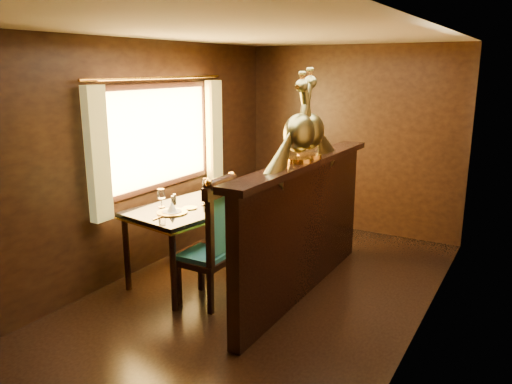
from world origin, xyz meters
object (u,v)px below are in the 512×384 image
at_px(peacock_right, 310,115).
at_px(chair_right, 286,219).
at_px(dining_table, 195,212).
at_px(peacock_left, 300,116).
at_px(chair_left, 215,238).

bearing_deg(peacock_right, chair_right, 144.54).
distance_m(dining_table, chair_right, 0.98).
relative_size(dining_table, peacock_right, 1.84).
distance_m(peacock_left, peacock_right, 0.24).
bearing_deg(peacock_left, chair_left, -141.09).
relative_size(dining_table, chair_right, 1.25).
xyz_separation_m(chair_right, peacock_left, (0.36, -0.49, 1.16)).
bearing_deg(peacock_right, chair_left, -129.99).
xyz_separation_m(dining_table, chair_left, (0.51, -0.38, -0.08)).
bearing_deg(chair_left, peacock_right, 49.50).
xyz_separation_m(chair_left, peacock_left, (0.61, 0.49, 1.12)).
bearing_deg(peacock_left, peacock_right, 90.00).
height_order(chair_left, peacock_right, peacock_right).
distance_m(chair_left, peacock_right, 1.46).
distance_m(chair_right, peacock_left, 1.31).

